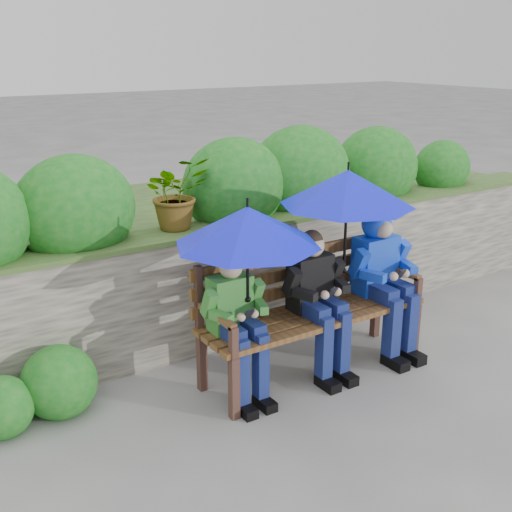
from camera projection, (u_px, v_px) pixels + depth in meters
ground at (263, 376)px, 4.97m from camera, size 60.00×60.00×0.00m
garden_backdrop at (171, 248)px, 6.05m from camera, size 8.00×2.86×1.79m
park_bench at (308, 303)px, 4.92m from camera, size 1.83×0.54×0.97m
boy_left at (237, 318)px, 4.48m from camera, size 0.45×0.52×1.09m
boy_middle at (318, 295)px, 4.84m from camera, size 0.48×0.56×1.13m
boy_right at (383, 270)px, 5.16m from camera, size 0.53×0.64×1.19m
umbrella_left at (247, 226)px, 4.33m from camera, size 1.02×1.02×0.75m
umbrella_right at (347, 188)px, 4.81m from camera, size 1.03×1.03×0.88m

